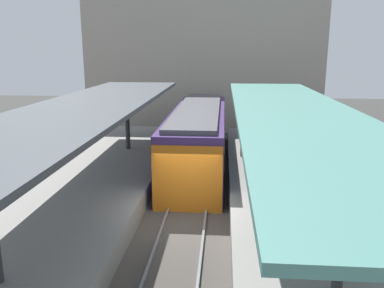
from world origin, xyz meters
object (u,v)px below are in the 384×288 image
at_px(commuter_train, 198,136).
at_px(platform_sign, 288,191).
at_px(litter_bin, 259,189).
at_px(passenger_near_bench, 243,140).
at_px(platform_bench, 313,168).

xyz_separation_m(commuter_train, platform_sign, (3.03, -10.50, 0.90)).
relative_size(litter_bin, passenger_near_bench, 0.48).
distance_m(platform_sign, litter_bin, 3.73).
xyz_separation_m(platform_bench, platform_sign, (-1.99, -5.98, 1.16)).
distance_m(platform_bench, platform_sign, 6.41).
height_order(commuter_train, litter_bin, commuter_train).
distance_m(commuter_train, passenger_near_bench, 2.61).
relative_size(platform_bench, litter_bin, 1.75).
height_order(litter_bin, passenger_near_bench, passenger_near_bench).
bearing_deg(commuter_train, passenger_near_bench, -27.24).
bearing_deg(passenger_near_bench, commuter_train, 152.76).
bearing_deg(passenger_near_bench, platform_sign, -85.62).
xyz_separation_m(commuter_train, passenger_near_bench, (2.32, -1.19, 0.14)).
height_order(platform_bench, litter_bin, platform_bench).
relative_size(commuter_train, litter_bin, 16.37).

